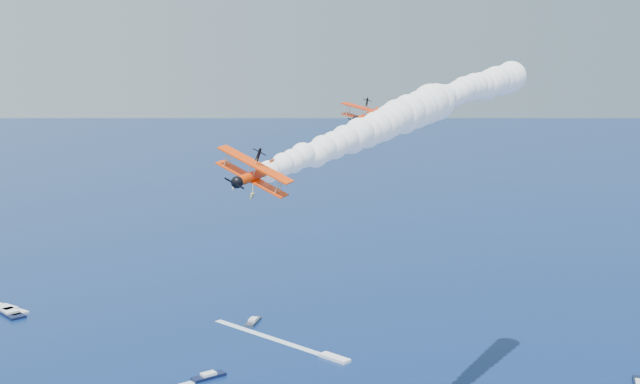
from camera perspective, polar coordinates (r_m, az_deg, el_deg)
biplane_lead at (r=109.62m, az=3.34°, el=5.38°), size 8.68×9.85×6.21m
biplane_trail at (r=76.66m, az=-4.76°, el=1.17°), size 10.48×11.51×8.03m
smoke_trail_lead at (r=136.70m, az=9.63°, el=6.99°), size 62.34×43.35×10.64m
smoke_trail_trail at (r=103.54m, az=3.72°, el=4.56°), size 62.72×52.78×10.64m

